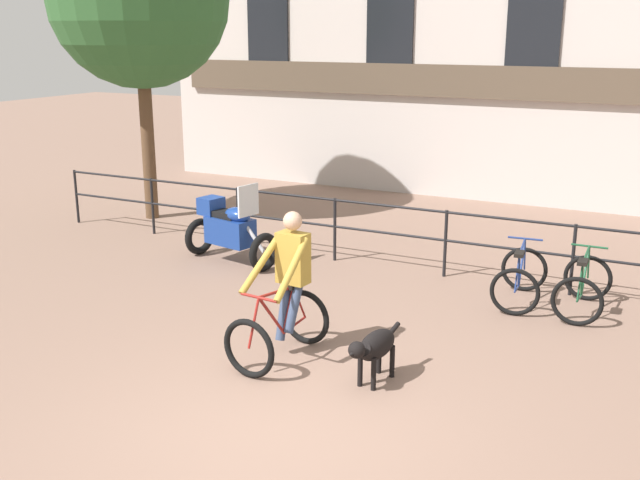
% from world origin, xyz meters
% --- Properties ---
extents(ground_plane, '(60.00, 60.00, 0.00)m').
position_xyz_m(ground_plane, '(0.00, 0.00, 0.00)').
color(ground_plane, '#846656').
extents(canal_railing, '(15.05, 0.05, 1.05)m').
position_xyz_m(canal_railing, '(-0.00, 5.20, 0.71)').
color(canal_railing, black).
rests_on(canal_railing, ground_plane).
extents(cyclist_with_bike, '(0.80, 1.24, 1.70)m').
position_xyz_m(cyclist_with_bike, '(-0.77, 1.56, 0.76)').
color(cyclist_with_bike, black).
rests_on(cyclist_with_bike, ground_plane).
extents(dog, '(0.35, 1.00, 0.60)m').
position_xyz_m(dog, '(0.43, 1.36, 0.42)').
color(dog, black).
rests_on(dog, ground_plane).
extents(parked_motorcycle, '(1.70, 0.95, 1.35)m').
position_xyz_m(parked_motorcycle, '(-3.36, 4.34, 0.56)').
color(parked_motorcycle, black).
rests_on(parked_motorcycle, ground_plane).
extents(parked_bicycle_near_lamp, '(0.76, 1.17, 0.86)m').
position_xyz_m(parked_bicycle_near_lamp, '(1.28, 4.54, 0.36)').
color(parked_bicycle_near_lamp, black).
rests_on(parked_bicycle_near_lamp, ground_plane).
extents(parked_bicycle_mid_left, '(0.67, 1.12, 0.86)m').
position_xyz_m(parked_bicycle_mid_left, '(2.12, 4.54, 0.36)').
color(parked_bicycle_mid_left, black).
rests_on(parked_bicycle_mid_left, ground_plane).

